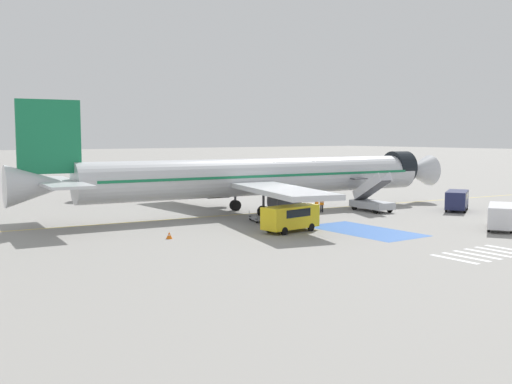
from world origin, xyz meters
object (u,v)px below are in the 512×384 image
at_px(ground_crew_0, 317,207).
at_px(ground_crew_1, 322,204).
at_px(fuel_tanker, 110,185).
at_px(traffic_cone_0, 272,215).
at_px(traffic_cone_1, 169,235).
at_px(baggage_cart, 260,219).
at_px(service_van_0, 501,215).
at_px(service_van_1, 457,199).
at_px(airliner, 259,177).
at_px(boarding_stairs_forward, 371,202).
at_px(service_van_2, 290,216).

relative_size(ground_crew_0, ground_crew_1, 1.14).
bearing_deg(fuel_tanker, traffic_cone_0, 3.99).
relative_size(ground_crew_1, traffic_cone_1, 2.98).
bearing_deg(ground_crew_0, baggage_cart, 96.74).
distance_m(baggage_cart, ground_crew_0, 5.87).
height_order(service_van_0, traffic_cone_0, service_van_0).
xyz_separation_m(fuel_tanker, ground_crew_1, (12.79, -25.07, -0.88)).
height_order(service_van_1, traffic_cone_0, service_van_1).
bearing_deg(service_van_1, traffic_cone_1, -125.08).
xyz_separation_m(airliner, baggage_cart, (-3.28, -4.87, -3.43)).
distance_m(ground_crew_1, traffic_cone_1, 20.61).
bearing_deg(airliner, traffic_cone_1, -53.54).
bearing_deg(service_van_0, baggage_cart, -170.69).
distance_m(ground_crew_0, traffic_cone_1, 16.90).
bearing_deg(fuel_tanker, ground_crew_1, 17.43).
xyz_separation_m(baggage_cart, ground_crew_1, (8.86, 1.55, 0.66)).
height_order(airliner, baggage_cart, airliner).
distance_m(airliner, boarding_stairs_forward, 12.15).
bearing_deg(ground_crew_1, traffic_cone_0, 45.14).
bearing_deg(service_van_1, ground_crew_0, -136.87).
height_order(service_van_1, ground_crew_1, service_van_1).
xyz_separation_m(service_van_2, traffic_cone_0, (3.65, 7.49, -0.99)).
bearing_deg(service_van_1, ground_crew_1, -151.75).
bearing_deg(baggage_cart, traffic_cone_0, -133.43).
height_order(fuel_tanker, baggage_cart, fuel_tanker).
bearing_deg(traffic_cone_0, baggage_cart, -151.90).
relative_size(service_van_2, traffic_cone_1, 9.70).
relative_size(service_van_1, baggage_cart, 1.65).
bearing_deg(fuel_tanker, service_van_2, -5.26).
bearing_deg(airliner, fuel_tanker, -155.84).
height_order(fuel_tanker, traffic_cone_0, fuel_tanker).
distance_m(service_van_1, service_van_2, 22.64).
xyz_separation_m(service_van_0, baggage_cart, (-13.68, 15.49, -0.99)).
xyz_separation_m(service_van_1, ground_crew_1, (-12.33, 7.18, -0.35)).
distance_m(airliner, traffic_cone_0, 5.13).
bearing_deg(airliner, ground_crew_1, 65.05).
distance_m(ground_crew_0, traffic_cone_0, 4.35).
relative_size(service_van_1, ground_crew_0, 2.68).
height_order(boarding_stairs_forward, fuel_tanker, boarding_stairs_forward).
relative_size(baggage_cart, traffic_cone_1, 5.48).
xyz_separation_m(service_van_0, traffic_cone_1, (-24.75, 11.86, -0.98)).
bearing_deg(traffic_cone_1, ground_crew_0, 7.71).
relative_size(service_van_1, ground_crew_1, 3.05).
relative_size(fuel_tanker, traffic_cone_1, 17.81).
bearing_deg(airliner, service_van_0, 32.86).
relative_size(airliner, baggage_cart, 16.18).
relative_size(airliner, service_van_2, 9.14).
xyz_separation_m(fuel_tanker, service_van_0, (17.60, -42.12, -0.55)).
relative_size(airliner, ground_crew_0, 26.22).
xyz_separation_m(service_van_1, ground_crew_0, (-15.54, 4.26, -0.21)).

